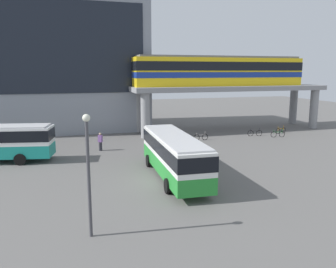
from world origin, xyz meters
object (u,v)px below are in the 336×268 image
object	(u,v)px
pedestrian_waiting_near_stop	(100,142)
station_building	(60,57)
train	(221,71)
bicycle_green	(278,134)
bus_main	(174,152)
bicycle_black	(255,133)
bicycle_silver	(201,137)
bicycle_orange	(281,131)

from	to	relation	value
pedestrian_waiting_near_stop	station_building	bearing A→B (deg)	102.20
station_building	train	size ratio (longest dim) A/B	0.96
bicycle_green	pedestrian_waiting_near_stop	size ratio (longest dim) A/B	0.98
bus_main	bicycle_green	size ratio (longest dim) A/B	6.28
bicycle_black	bicycle_silver	world-z (taller)	same
bicycle_orange	bicycle_silver	size ratio (longest dim) A/B	0.97
station_building	train	distance (m)	21.43
bicycle_silver	bicycle_green	world-z (taller)	same
train	bicycle_orange	size ratio (longest dim) A/B	13.14
bus_main	bicycle_green	distance (m)	20.57
station_building	bicycle_green	world-z (taller)	station_building
station_building	bicycle_orange	distance (m)	30.55
station_building	bicycle_green	size ratio (longest dim) A/B	12.43
bicycle_silver	bicycle_green	size ratio (longest dim) A/B	1.01
bicycle_orange	train	bearing A→B (deg)	145.57
station_building	bus_main	world-z (taller)	station_building
train	bicycle_black	size ratio (longest dim) A/B	13.18
bicycle_black	bicycle_green	size ratio (longest dim) A/B	0.98
train	bicycle_orange	xyz separation A→B (m)	(6.51, -4.46, -7.51)
bus_main	pedestrian_waiting_near_stop	size ratio (longest dim) A/B	6.15
bicycle_silver	bicycle_green	distance (m)	9.62
bicycle_black	train	bearing A→B (deg)	114.95
bus_main	pedestrian_waiting_near_stop	bearing A→B (deg)	111.66
station_building	bicycle_silver	distance (m)	22.13
train	pedestrian_waiting_near_stop	bearing A→B (deg)	-155.56
train	bicycle_black	world-z (taller)	train
bicycle_green	bicycle_silver	bearing A→B (deg)	174.23
bicycle_silver	station_building	bearing A→B (deg)	137.89
bicycle_black	pedestrian_waiting_near_stop	xyz separation A→B (m)	(-18.91, -2.40, 0.50)
bicycle_black	bicycle_orange	bearing A→B (deg)	8.91
bicycle_orange	bicycle_silver	xyz separation A→B (m)	(-11.46, -1.15, 0.00)
station_building	pedestrian_waiting_near_stop	xyz separation A→B (m)	(3.32, -15.38, -8.77)
bicycle_silver	bicycle_orange	bearing A→B (deg)	5.71
bus_main	bicycle_black	world-z (taller)	bus_main
train	bicycle_green	xyz separation A→B (m)	(4.62, -6.58, -7.51)
bus_main	train	bearing A→B (deg)	55.88
bus_main	bicycle_orange	xyz separation A→B (m)	(18.82, 13.69, -1.63)
train	bicycle_silver	distance (m)	10.60
train	bicycle_green	size ratio (longest dim) A/B	12.90
bicycle_orange	bus_main	bearing A→B (deg)	-143.96
station_building	bus_main	distance (m)	28.15
bicycle_orange	bicycle_green	distance (m)	2.84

